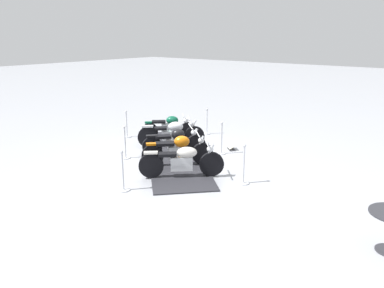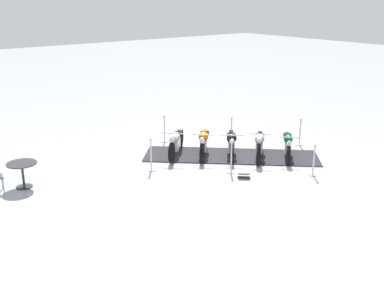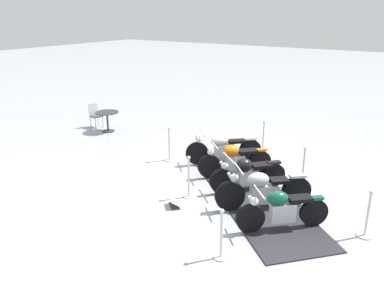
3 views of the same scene
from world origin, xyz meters
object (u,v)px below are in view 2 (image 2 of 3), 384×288
(motorcycle_copper, at_px, (204,143))
(motorcycle_chrome, at_px, (259,144))
(motorcycle_forest, at_px, (288,145))
(stanchion_left_rear, at_px, (300,137))
(stanchion_left_front, at_px, (165,133))
(stanchion_right_rear, at_px, (313,164))
(stanchion_left_mid, at_px, (231,134))
(motorcycle_black, at_px, (231,144))
(cafe_table, at_px, (22,169))
(info_placard, at_px, (244,176))
(stanchion_right_front, at_px, (151,160))
(stanchion_right_mid, at_px, (231,161))
(motorcycle_cream, at_px, (176,142))

(motorcycle_copper, height_order, motorcycle_chrome, motorcycle_chrome)
(motorcycle_forest, distance_m, stanchion_left_rear, 1.72)
(motorcycle_copper, bearing_deg, stanchion_left_rear, 114.76)
(stanchion_left_front, xyz_separation_m, stanchion_right_rear, (-1.68, 5.82, 0.03))
(motorcycle_forest, height_order, stanchion_left_mid, stanchion_left_mid)
(motorcycle_black, distance_m, stanchion_right_rear, 3.02)
(stanchion_right_rear, bearing_deg, motorcycle_copper, -66.12)
(motorcycle_black, bearing_deg, motorcycle_forest, 88.59)
(motorcycle_copper, relative_size, cafe_table, 1.86)
(motorcycle_chrome, distance_m, stanchion_right_rear, 2.23)
(info_placard, bearing_deg, stanchion_right_front, -8.44)
(stanchion_right_front, relative_size, info_placard, 2.51)
(stanchion_right_mid, distance_m, stanchion_left_mid, 3.11)
(stanchion_left_mid, distance_m, stanchion_left_rear, 2.60)
(motorcycle_copper, bearing_deg, motorcycle_black, 90.90)
(stanchion_left_mid, bearing_deg, stanchion_right_mid, 47.01)
(motorcycle_forest, bearing_deg, stanchion_left_rear, 161.70)
(motorcycle_chrome, distance_m, motorcycle_forest, 0.98)
(motorcycle_cream, distance_m, stanchion_left_front, 1.72)
(motorcycle_forest, bearing_deg, stanchion_left_mid, -125.21)
(motorcycle_copper, xyz_separation_m, cafe_table, (6.00, -1.14, 0.08))
(motorcycle_forest, bearing_deg, stanchion_right_front, -67.67)
(stanchion_left_front, bearing_deg, cafe_table, 10.78)
(motorcycle_copper, bearing_deg, motorcycle_cream, -88.55)
(motorcycle_chrome, relative_size, stanchion_left_rear, 1.74)
(stanchion_left_rear, relative_size, stanchion_right_front, 0.95)
(motorcycle_black, distance_m, stanchion_right_mid, 1.53)
(motorcycle_black, bearing_deg, info_placard, 10.25)
(motorcycle_forest, distance_m, stanchion_left_front, 4.82)
(motorcycle_chrome, relative_size, stanchion_right_mid, 1.65)
(motorcycle_cream, distance_m, motorcycle_copper, 0.98)
(stanchion_left_front, height_order, cafe_table, stanchion_left_front)
(motorcycle_copper, xyz_separation_m, stanchion_left_rear, (-3.70, 1.28, -0.18))
(info_placard, bearing_deg, stanchion_left_rear, -121.64)
(stanchion_right_mid, height_order, stanchion_right_front, stanchion_right_mid)
(motorcycle_forest, height_order, stanchion_right_mid, stanchion_right_mid)
(motorcycle_black, relative_size, motorcycle_chrome, 0.90)
(stanchion_left_mid, distance_m, info_placard, 3.59)
(stanchion_left_mid, bearing_deg, motorcycle_black, 47.03)
(motorcycle_cream, xyz_separation_m, cafe_table, (5.27, -0.48, 0.09))
(stanchion_left_front, relative_size, stanchion_left_rear, 1.02)
(cafe_table, bearing_deg, stanchion_left_rear, 165.96)
(info_placard, distance_m, cafe_table, 6.69)
(motorcycle_copper, distance_m, stanchion_right_rear, 3.89)
(motorcycle_cream, bearing_deg, motorcycle_chrome, 94.29)
(motorcycle_cream, height_order, stanchion_left_rear, stanchion_left_rear)
(motorcycle_chrome, bearing_deg, stanchion_left_mid, -143.90)
(motorcycle_black, relative_size, cafe_table, 1.85)
(stanchion_left_rear, bearing_deg, cafe_table, -14.04)
(motorcycle_chrome, distance_m, stanchion_left_rear, 2.28)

